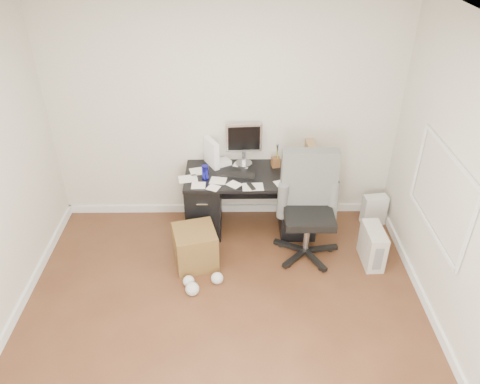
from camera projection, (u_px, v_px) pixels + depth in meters
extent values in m
plane|color=#472616|center=(223.00, 334.00, 4.33)|extent=(4.00, 4.00, 0.00)
cube|color=beige|center=(224.00, 113.00, 5.28)|extent=(4.00, 0.02, 2.70)
cube|color=beige|center=(478.00, 214.00, 3.62)|extent=(0.02, 4.00, 2.70)
cube|color=white|center=(215.00, 38.00, 2.87)|extent=(4.00, 4.00, 0.02)
cube|color=silver|center=(226.00, 208.00, 5.97)|extent=(4.00, 0.03, 0.10)
cube|color=silver|center=(437.00, 329.00, 4.32)|extent=(0.03, 4.00, 0.10)
cube|color=silver|center=(7.00, 333.00, 4.28)|extent=(0.03, 4.00, 0.10)
cube|color=black|center=(251.00, 176.00, 5.33)|extent=(1.50, 0.70, 0.04)
cube|color=black|center=(204.00, 203.00, 5.52)|extent=(0.40, 0.60, 0.71)
cube|color=black|center=(297.00, 203.00, 5.53)|extent=(0.40, 0.60, 0.71)
cube|color=black|center=(250.00, 181.00, 5.75)|extent=(0.70, 0.03, 0.51)
cube|color=black|center=(238.00, 175.00, 5.28)|extent=(0.39, 0.19, 0.02)
sphere|color=#B0B0B4|center=(284.00, 174.00, 5.26)|extent=(0.08, 0.08, 0.07)
cylinder|color=navy|center=(205.00, 173.00, 5.17)|extent=(0.10, 0.10, 0.17)
cube|color=white|center=(211.00, 153.00, 5.40)|extent=(0.25, 0.31, 0.33)
cube|color=#8E6644|center=(310.00, 154.00, 5.43)|extent=(0.13, 0.25, 0.28)
cube|color=gold|center=(313.00, 175.00, 5.25)|extent=(0.23, 0.27, 0.04)
cube|color=#B4AEA3|center=(372.00, 246.00, 5.08)|extent=(0.21, 0.44, 0.43)
cube|color=silver|center=(374.00, 210.00, 5.69)|extent=(0.31, 0.24, 0.38)
cube|color=#523418|center=(195.00, 247.00, 5.06)|extent=(0.53, 0.53, 0.44)
cube|color=slate|center=(206.00, 214.00, 5.80)|extent=(0.30, 0.25, 0.18)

